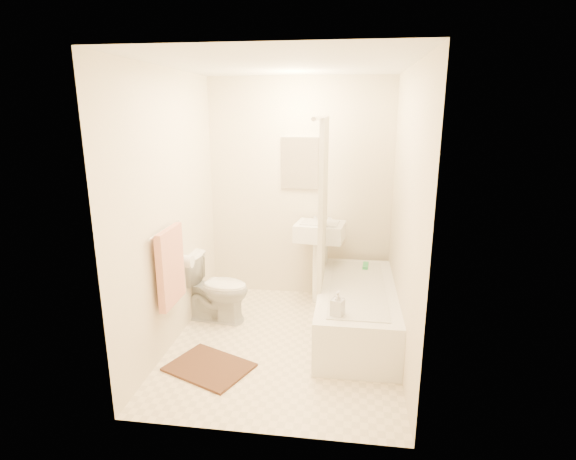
# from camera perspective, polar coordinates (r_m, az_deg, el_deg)

# --- Properties ---
(floor) EXTENTS (2.40, 2.40, 0.00)m
(floor) POSITION_cam_1_polar(r_m,az_deg,el_deg) (4.22, -0.48, -14.11)
(floor) COLOR beige
(floor) RESTS_ON ground
(ceiling) EXTENTS (2.40, 2.40, 0.00)m
(ceiling) POSITION_cam_1_polar(r_m,az_deg,el_deg) (3.71, -0.56, 20.34)
(ceiling) COLOR white
(ceiling) RESTS_ON ground
(wall_back) EXTENTS (2.00, 0.02, 2.40)m
(wall_back) POSITION_cam_1_polar(r_m,az_deg,el_deg) (4.95, 1.51, 5.06)
(wall_back) COLOR beige
(wall_back) RESTS_ON ground
(wall_left) EXTENTS (0.02, 2.40, 2.40)m
(wall_left) POSITION_cam_1_polar(r_m,az_deg,el_deg) (4.05, -14.66, 2.33)
(wall_left) COLOR beige
(wall_left) RESTS_ON ground
(wall_right) EXTENTS (0.02, 2.40, 2.40)m
(wall_right) POSITION_cam_1_polar(r_m,az_deg,el_deg) (3.78, 14.67, 1.42)
(wall_right) COLOR beige
(wall_right) RESTS_ON ground
(mirror) EXTENTS (0.40, 0.03, 0.55)m
(mirror) POSITION_cam_1_polar(r_m,az_deg,el_deg) (4.89, 1.51, 8.48)
(mirror) COLOR white
(mirror) RESTS_ON wall_back
(curtain_rod) EXTENTS (0.03, 1.70, 0.03)m
(curtain_rod) POSITION_cam_1_polar(r_m,az_deg,el_deg) (3.76, 4.35, 14.12)
(curtain_rod) COLOR silver
(curtain_rod) RESTS_ON wall_back
(shower_curtain) EXTENTS (0.04, 0.80, 1.55)m
(shower_curtain) POSITION_cam_1_polar(r_m,az_deg,el_deg) (4.24, 4.49, 3.60)
(shower_curtain) COLOR silver
(shower_curtain) RESTS_ON curtain_rod
(towel_bar) EXTENTS (0.02, 0.60, 0.02)m
(towel_bar) POSITION_cam_1_polar(r_m,az_deg,el_deg) (3.84, -15.41, 0.03)
(towel_bar) COLOR silver
(towel_bar) RESTS_ON wall_left
(towel) EXTENTS (0.06, 0.45, 0.66)m
(towel) POSITION_cam_1_polar(r_m,az_deg,el_deg) (3.92, -14.68, -4.51)
(towel) COLOR #CC7266
(towel) RESTS_ON towel_bar
(toilet_paper) EXTENTS (0.11, 0.12, 0.12)m
(toilet_paper) POSITION_cam_1_polar(r_m,az_deg,el_deg) (4.27, -12.74, -3.90)
(toilet_paper) COLOR white
(toilet_paper) RESTS_ON wall_left
(toilet) EXTENTS (0.72, 0.46, 0.67)m
(toilet) POSITION_cam_1_polar(r_m,az_deg,el_deg) (4.58, -9.16, -7.28)
(toilet) COLOR white
(toilet) RESTS_ON floor
(sink) EXTENTS (0.55, 0.46, 0.98)m
(sink) POSITION_cam_1_polar(r_m,az_deg,el_deg) (4.87, 4.05, -3.77)
(sink) COLOR white
(sink) RESTS_ON floor
(bathtub) EXTENTS (0.71, 1.62, 0.46)m
(bathtub) POSITION_cam_1_polar(r_m,az_deg,el_deg) (4.35, 8.67, -10.00)
(bathtub) COLOR white
(bathtub) RESTS_ON floor
(bath_mat) EXTENTS (0.78, 0.70, 0.02)m
(bath_mat) POSITION_cam_1_polar(r_m,az_deg,el_deg) (3.91, -9.96, -16.78)
(bath_mat) COLOR #492B20
(bath_mat) RESTS_ON floor
(soap_bottle) EXTENTS (0.12, 0.13, 0.21)m
(soap_bottle) POSITION_cam_1_polar(r_m,az_deg,el_deg) (3.64, 6.32, -9.29)
(soap_bottle) COLOR silver
(soap_bottle) RESTS_ON bathtub
(scrub_brush) EXTENTS (0.07, 0.19, 0.04)m
(scrub_brush) POSITION_cam_1_polar(r_m,az_deg,el_deg) (4.78, 9.81, -4.53)
(scrub_brush) COLOR green
(scrub_brush) RESTS_ON bathtub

